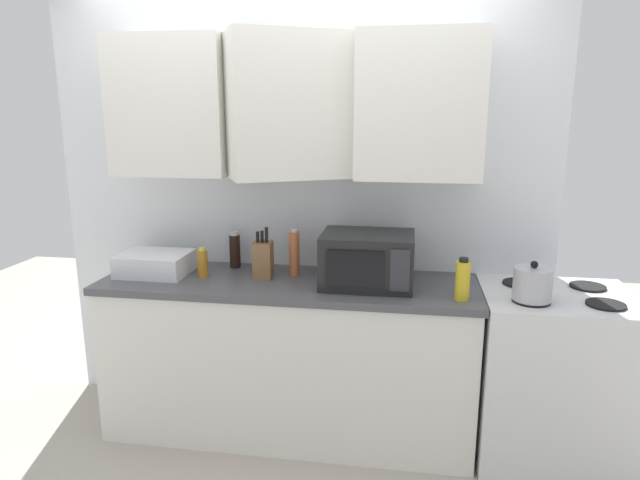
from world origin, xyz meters
TOP-DOWN VIEW (x-y plane):
  - wall_back_with_cabinets at (0.00, -0.07)m, footprint 2.92×0.59m
  - counter_run at (0.00, -0.30)m, footprint 2.05×0.63m
  - stove_range at (1.41, -0.32)m, footprint 0.76×0.64m
  - kettle at (1.24, -0.46)m, footprint 0.18×0.18m
  - microwave at (0.43, -0.32)m, footprint 0.48×0.37m
  - dish_rack at (-0.77, -0.30)m, footprint 0.38×0.30m
  - knife_block at (-0.15, -0.27)m, footprint 0.11×0.13m
  - bottle_soy_dark at (-0.36, -0.10)m, footprint 0.06×0.06m
  - bottle_yellow_mustard at (0.91, -0.48)m, footprint 0.07×0.07m
  - bottle_spice_jar at (0.01, -0.19)m, footprint 0.06×0.06m
  - bottle_amber_vinegar at (-0.48, -0.32)m, footprint 0.06×0.06m

SIDE VIEW (x-z plane):
  - counter_run at x=0.00m, z-range 0.00..0.90m
  - stove_range at x=1.41m, z-range 0.00..0.91m
  - dish_rack at x=-0.77m, z-range 0.90..1.02m
  - bottle_amber_vinegar at x=-0.48m, z-range 0.89..1.06m
  - kettle at x=1.24m, z-range 0.89..1.09m
  - bottle_yellow_mustard at x=0.91m, z-range 0.89..1.11m
  - bottle_soy_dark at x=-0.36m, z-range 0.89..1.11m
  - knife_block at x=-0.15m, z-range 0.86..1.15m
  - bottle_spice_jar at x=0.01m, z-range 0.89..1.16m
  - microwave at x=0.43m, z-range 0.90..1.18m
  - wall_back_with_cabinets at x=0.00m, z-range 0.27..2.87m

